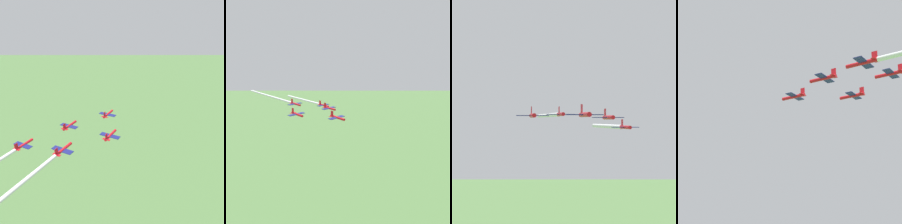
# 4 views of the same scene
# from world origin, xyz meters

# --- Properties ---
(jet_0) EXTENTS (8.14, 8.37, 2.83)m
(jet_0) POSITION_xyz_m (28.30, 7.40, 137.66)
(jet_0) COLOR red
(jet_1) EXTENTS (8.14, 8.37, 2.83)m
(jet_1) POSITION_xyz_m (24.89, -11.09, 137.17)
(jet_1) COLOR red
(jet_2) EXTENTS (8.14, 8.37, 2.83)m
(jet_2) POSITION_xyz_m (42.81, -4.56, 137.62)
(jet_2) COLOR red
(jet_3) EXTENTS (8.14, 8.37, 2.83)m
(jet_3) POSITION_xyz_m (21.48, -29.59, 134.42)
(jet_3) COLOR red
(jet_4) EXTENTS (8.14, 8.37, 2.83)m
(jet_4) POSITION_xyz_m (39.40, -23.06, 138.16)
(jet_4) COLOR red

